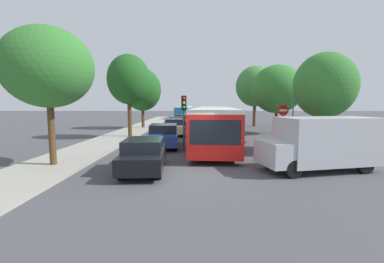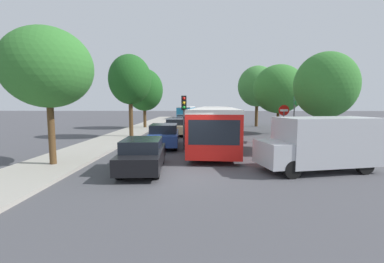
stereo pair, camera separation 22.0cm
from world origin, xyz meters
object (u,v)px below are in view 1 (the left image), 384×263
object	(u,v)px
queued_car_navy	(178,123)
tree_left_far	(143,91)
articulated_bus	(214,122)
tree_left_near	(48,68)
queued_car_tan	(175,127)
tree_left_mid	(128,81)
white_van	(322,142)
tree_right_mid	(277,90)
no_entry_sign	(283,119)
queued_car_white	(181,120)
queued_car_black	(144,155)
tree_right_far	(255,86)
direction_sign_post	(293,109)
tree_right_near	(325,86)
city_bus_rear	(184,112)
queued_car_blue	(164,135)
traffic_light	(184,110)

from	to	relation	value
queued_car_navy	tree_left_far	xyz separation A→B (m)	(-4.24, 0.79, 3.71)
articulated_bus	tree_left_near	distance (m)	12.24
queued_car_tan	tree_left_mid	size ratio (longest dim) A/B	0.64
white_van	tree_right_mid	xyz separation A→B (m)	(2.45, 14.07, 2.96)
articulated_bus	tree_left_mid	size ratio (longest dim) A/B	2.53
articulated_bus	no_entry_sign	world-z (taller)	no_entry_sign
tree_left_far	queued_car_white	bearing A→B (deg)	50.91
tree_right_mid	tree_left_mid	bearing A→B (deg)	-166.29
articulated_bus	queued_car_tan	distance (m)	5.00
queued_car_black	queued_car_navy	bearing A→B (deg)	-4.61
white_van	tree_right_mid	size ratio (longest dim) A/B	0.80
queued_car_white	no_entry_sign	xyz separation A→B (m)	(7.74, -18.47, 1.16)
tree_left_mid	tree_right_far	xyz separation A→B (m)	(13.37, 11.62, 0.32)
queued_car_black	tree_left_mid	world-z (taller)	tree_left_mid
articulated_bus	tree_right_far	size ratio (longest dim) A/B	2.29
white_van	tree_left_mid	xyz separation A→B (m)	(-11.08, 10.76, 3.58)
direction_sign_post	tree_right_near	bearing A→B (deg)	109.72
city_bus_rear	queued_car_black	distance (m)	40.35
queued_car_tan	tree_left_near	size ratio (longest dim) A/B	0.72
queued_car_blue	queued_car_white	bearing A→B (deg)	-4.21
queued_car_navy	tree_right_near	size ratio (longest dim) A/B	0.71
tree_left_mid	tree_left_far	world-z (taller)	tree_left_mid
queued_car_white	tree_right_near	xyz separation A→B (m)	(9.46, -20.32, 3.23)
queued_car_white	white_van	size ratio (longest dim) A/B	0.78
tree_left_far	no_entry_sign	bearing A→B (deg)	-48.00
tree_right_near	no_entry_sign	bearing A→B (deg)	133.12
queued_car_tan	tree_right_mid	bearing A→B (deg)	-86.16
tree_left_far	city_bus_rear	bearing A→B (deg)	78.98
queued_car_tan	direction_sign_post	world-z (taller)	direction_sign_post
queued_car_tan	no_entry_sign	bearing A→B (deg)	-134.82
city_bus_rear	direction_sign_post	bearing A→B (deg)	-160.23
traffic_light	tree_right_far	xyz separation A→B (m)	(8.45, 17.34, 2.64)
queued_car_tan	tree_left_near	distance (m)	13.70
traffic_light	tree_left_mid	bearing A→B (deg)	-142.41
articulated_bus	direction_sign_post	distance (m)	5.90
tree_right_far	queued_car_white	bearing A→B (deg)	167.58
traffic_light	tree_right_far	world-z (taller)	tree_right_far
articulated_bus	tree_left_far	xyz separation A→B (m)	(-7.66, 10.12, 2.92)
queued_car_black	tree_right_mid	distance (m)	17.80
direction_sign_post	queued_car_navy	bearing A→B (deg)	-35.71
tree_left_mid	queued_car_white	bearing A→B (deg)	74.90
articulated_bus	queued_car_tan	bearing A→B (deg)	-132.34
traffic_light	tree_left_near	world-z (taller)	tree_left_near
articulated_bus	queued_car_blue	size ratio (longest dim) A/B	3.91
articulated_bus	tree_right_mid	bearing A→B (deg)	131.54
queued_car_blue	queued_car_tan	world-z (taller)	queued_car_blue
articulated_bus	tree_left_mid	bearing A→B (deg)	-98.21
traffic_light	tree_left_far	bearing A→B (deg)	-162.27
queued_car_tan	queued_car_white	distance (m)	11.72
queued_car_white	white_van	distance (m)	25.60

